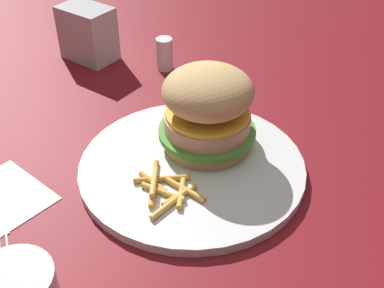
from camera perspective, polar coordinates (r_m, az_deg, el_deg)
ground_plane at (r=0.63m, az=2.67°, el=-3.12°), size 1.60×1.60×0.00m
plate at (r=0.63m, az=-0.00°, el=-2.63°), size 0.29×0.29×0.01m
sandwich at (r=0.62m, az=1.81°, el=4.10°), size 0.13×0.13×0.11m
fries_pile at (r=0.58m, az=-3.02°, el=-5.16°), size 0.08×0.09×0.01m
napkin_dispenser at (r=0.89m, az=-11.95°, el=12.42°), size 0.07×0.10×0.09m
salt_shaker at (r=0.85m, az=-3.20°, el=10.36°), size 0.03×0.03×0.06m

